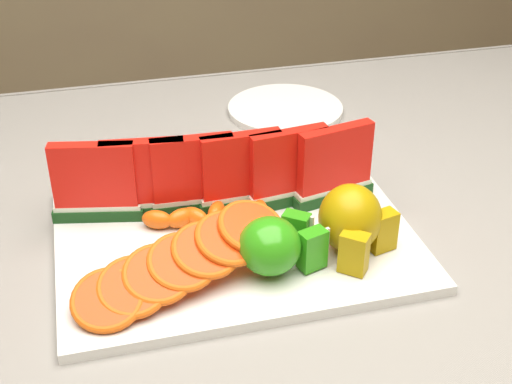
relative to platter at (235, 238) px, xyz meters
The scene contains 10 objects.
table 0.13m from the platter, behind, with size 1.40×0.90×0.75m.
tablecloth 0.08m from the platter, behind, with size 1.53×1.03×0.20m.
platter is the anchor object (origin of this frame).
apple_cluster 0.09m from the platter, 71.09° to the right, with size 0.10×0.08×0.06m.
pear_cluster 0.14m from the platter, 28.14° to the right, with size 0.10×0.10×0.08m.
side_plate 0.36m from the platter, 64.28° to the left, with size 0.19×0.19×0.01m.
watermelon_row 0.08m from the platter, 97.61° to the left, with size 0.39×0.07×0.10m.
orange_fan_front 0.11m from the platter, 133.01° to the right, with size 0.25×0.14×0.06m.
orange_fan_back 0.12m from the platter, 103.23° to the left, with size 0.25×0.11×0.04m.
tangerine_segments 0.04m from the platter, 134.84° to the left, with size 0.15×0.06×0.02m.
Camera 1 is at (-0.08, -0.64, 1.23)m, focal length 50.00 mm.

